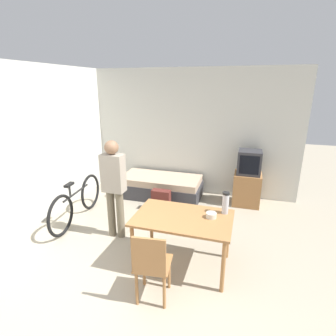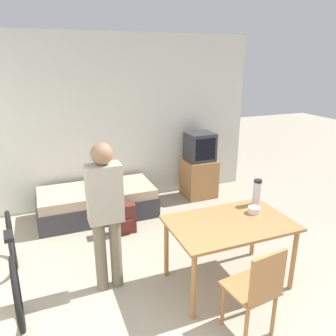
{
  "view_description": "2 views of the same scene",
  "coord_description": "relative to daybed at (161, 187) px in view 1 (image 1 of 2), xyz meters",
  "views": [
    {
      "loc": [
        1.4,
        -1.82,
        2.36
      ],
      "look_at": [
        0.22,
        2.04,
        1.07
      ],
      "focal_mm": 28.0,
      "sensor_mm": 36.0,
      "label": 1
    },
    {
      "loc": [
        -1.0,
        -1.42,
        2.32
      ],
      "look_at": [
        0.44,
        2.2,
        1.01
      ],
      "focal_mm": 35.0,
      "sensor_mm": 36.0,
      "label": 2
    }
  ],
  "objects": [
    {
      "name": "dining_table",
      "position": [
        1.01,
        -2.11,
        0.42
      ],
      "size": [
        1.26,
        0.8,
        0.73
      ],
      "color": "#9E6B3D",
      "rests_on": "ground_plane"
    },
    {
      "name": "person_standing",
      "position": [
        -0.18,
        -1.71,
        0.69
      ],
      "size": [
        0.34,
        0.21,
        1.58
      ],
      "color": "#6B604C",
      "rests_on": "ground_plane"
    },
    {
      "name": "daybed",
      "position": [
        0.0,
        0.0,
        0.0
      ],
      "size": [
        1.74,
        0.83,
        0.45
      ],
      "color": "#333338",
      "rests_on": "ground_plane"
    },
    {
      "name": "mate_bowl",
      "position": [
        1.37,
        -2.02,
        0.54
      ],
      "size": [
        0.13,
        0.13,
        0.07
      ],
      "color": "beige",
      "rests_on": "dining_table"
    },
    {
      "name": "ground_plane",
      "position": [
        0.32,
        -3.23,
        -0.22
      ],
      "size": [
        20.0,
        20.0,
        0.0
      ],
      "primitive_type": "plane",
      "color": "#9E937F"
    },
    {
      "name": "thermos_flask",
      "position": [
        1.52,
        -1.84,
        0.67
      ],
      "size": [
        0.09,
        0.09,
        0.3
      ],
      "color": "#B7B7BC",
      "rests_on": "dining_table"
    },
    {
      "name": "wooden_chair",
      "position": [
        0.85,
        -2.83,
        0.27
      ],
      "size": [
        0.43,
        0.43,
        0.88
      ],
      "color": "#9E6B3D",
      "rests_on": "ground_plane"
    },
    {
      "name": "wall_back",
      "position": [
        0.32,
        0.53,
        1.13
      ],
      "size": [
        4.99,
        0.06,
        2.7
      ],
      "color": "silver",
      "rests_on": "ground_plane"
    },
    {
      "name": "backpack",
      "position": [
        0.23,
        -0.65,
        -0.02
      ],
      "size": [
        0.36,
        0.2,
        0.42
      ],
      "color": "#56231E",
      "rests_on": "ground_plane"
    },
    {
      "name": "bicycle",
      "position": [
        -1.09,
        -1.45,
        0.13
      ],
      "size": [
        0.21,
        1.69,
        0.77
      ],
      "color": "black",
      "rests_on": "ground_plane"
    },
    {
      "name": "tv",
      "position": [
        1.8,
        0.14,
        0.3
      ],
      "size": [
        0.53,
        0.5,
        1.13
      ],
      "color": "#9E6B3D",
      "rests_on": "ground_plane"
    },
    {
      "name": "wall_left",
      "position": [
        -1.71,
        -1.37,
        1.13
      ],
      "size": [
        0.06,
        4.73,
        2.7
      ],
      "color": "silver",
      "rests_on": "ground_plane"
    }
  ]
}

